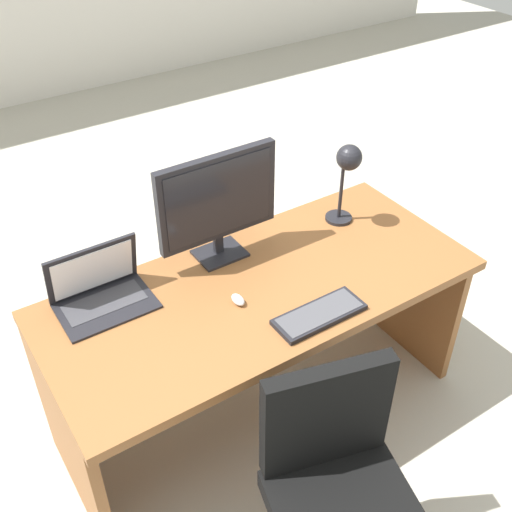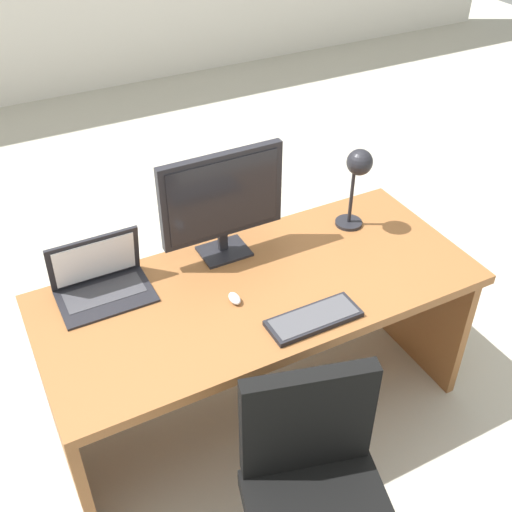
{
  "view_description": "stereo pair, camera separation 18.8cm",
  "coord_description": "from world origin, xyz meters",
  "px_view_note": "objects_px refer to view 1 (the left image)",
  "views": [
    {
      "loc": [
        -1.04,
        -1.56,
        2.31
      ],
      "look_at": [
        0.0,
        0.04,
        0.86
      ],
      "focal_mm": 43.7,
      "sensor_mm": 36.0,
      "label": 1
    },
    {
      "loc": [
        -0.88,
        -1.65,
        2.31
      ],
      "look_at": [
        0.0,
        0.04,
        0.86
      ],
      "focal_mm": 43.7,
      "sensor_mm": 36.0,
      "label": 2
    }
  ],
  "objects_px": {
    "laptop": "(98,285)",
    "desk_lamp": "(347,168)",
    "office_chair": "(339,512)",
    "mouse": "(238,300)",
    "desk": "(255,316)",
    "keyboard": "(319,314)",
    "monitor": "(218,201)"
  },
  "relations": [
    {
      "from": "desk_lamp",
      "to": "office_chair",
      "type": "xyz_separation_m",
      "value": [
        -0.74,
        -0.93,
        -0.65
      ]
    },
    {
      "from": "keyboard",
      "to": "desk_lamp",
      "type": "bearing_deg",
      "value": 43.04
    },
    {
      "from": "keyboard",
      "to": "mouse",
      "type": "distance_m",
      "value": 0.31
    },
    {
      "from": "mouse",
      "to": "desk_lamp",
      "type": "distance_m",
      "value": 0.76
    },
    {
      "from": "desk",
      "to": "keyboard",
      "type": "relative_size",
      "value": 4.9
    },
    {
      "from": "monitor",
      "to": "mouse",
      "type": "distance_m",
      "value": 0.4
    },
    {
      "from": "mouse",
      "to": "desk_lamp",
      "type": "relative_size",
      "value": 0.18
    },
    {
      "from": "laptop",
      "to": "keyboard",
      "type": "relative_size",
      "value": 1.0
    },
    {
      "from": "keyboard",
      "to": "desk",
      "type": "bearing_deg",
      "value": 104.14
    },
    {
      "from": "desk_lamp",
      "to": "office_chair",
      "type": "height_order",
      "value": "desk_lamp"
    },
    {
      "from": "monitor",
      "to": "laptop",
      "type": "xyz_separation_m",
      "value": [
        -0.52,
        0.0,
        -0.19
      ]
    },
    {
      "from": "desk_lamp",
      "to": "office_chair",
      "type": "distance_m",
      "value": 1.35
    },
    {
      "from": "desk",
      "to": "desk_lamp",
      "type": "height_order",
      "value": "desk_lamp"
    },
    {
      "from": "laptop",
      "to": "keyboard",
      "type": "bearing_deg",
      "value": -39.88
    },
    {
      "from": "desk",
      "to": "desk_lamp",
      "type": "distance_m",
      "value": 0.74
    },
    {
      "from": "desk_lamp",
      "to": "office_chair",
      "type": "relative_size",
      "value": 0.42
    },
    {
      "from": "office_chair",
      "to": "mouse",
      "type": "bearing_deg",
      "value": 85.26
    },
    {
      "from": "desk",
      "to": "keyboard",
      "type": "distance_m",
      "value": 0.39
    },
    {
      "from": "monitor",
      "to": "desk_lamp",
      "type": "height_order",
      "value": "monitor"
    },
    {
      "from": "laptop",
      "to": "office_chair",
      "type": "xyz_separation_m",
      "value": [
        0.37,
        -1.02,
        -0.44
      ]
    },
    {
      "from": "monitor",
      "to": "laptop",
      "type": "bearing_deg",
      "value": 179.46
    },
    {
      "from": "laptop",
      "to": "desk",
      "type": "bearing_deg",
      "value": -21.39
    },
    {
      "from": "laptop",
      "to": "desk_lamp",
      "type": "bearing_deg",
      "value": -4.84
    },
    {
      "from": "desk",
      "to": "mouse",
      "type": "bearing_deg",
      "value": -147.17
    },
    {
      "from": "monitor",
      "to": "desk_lamp",
      "type": "xyz_separation_m",
      "value": [
        0.58,
        -0.09,
        0.01
      ]
    },
    {
      "from": "keyboard",
      "to": "monitor",
      "type": "bearing_deg",
      "value": 102.11
    },
    {
      "from": "monitor",
      "to": "keyboard",
      "type": "distance_m",
      "value": 0.6
    },
    {
      "from": "monitor",
      "to": "laptop",
      "type": "height_order",
      "value": "monitor"
    },
    {
      "from": "laptop",
      "to": "desk_lamp",
      "type": "distance_m",
      "value": 1.13
    },
    {
      "from": "mouse",
      "to": "office_chair",
      "type": "bearing_deg",
      "value": -94.74
    },
    {
      "from": "desk",
      "to": "laptop",
      "type": "xyz_separation_m",
      "value": [
        -0.56,
        0.22,
        0.27
      ]
    },
    {
      "from": "desk",
      "to": "monitor",
      "type": "height_order",
      "value": "monitor"
    }
  ]
}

